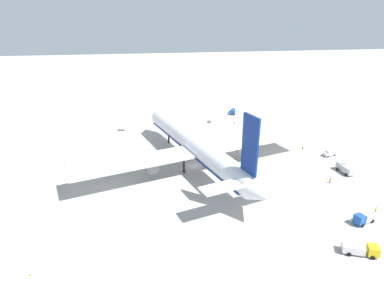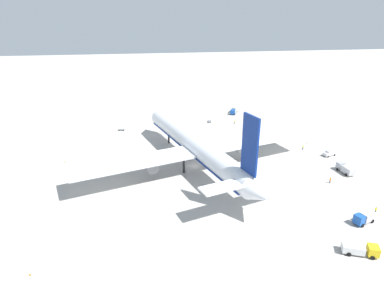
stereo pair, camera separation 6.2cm
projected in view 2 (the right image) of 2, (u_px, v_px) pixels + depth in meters
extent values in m
plane|color=#ADA8A0|center=(194.00, 165.00, 108.58)|extent=(600.00, 600.00, 0.00)
cylinder|color=silver|center=(194.00, 144.00, 105.75)|extent=(61.65, 24.14, 6.28)
cone|color=silver|center=(157.00, 115.00, 134.00)|extent=(6.59, 7.34, 6.15)
cone|color=silver|center=(260.00, 194.00, 76.99)|extent=(7.74, 7.53, 5.96)
cube|color=navy|center=(250.00, 145.00, 77.44)|extent=(5.89, 2.22, 14.29)
cube|color=silver|center=(224.00, 187.00, 77.68)|extent=(7.60, 12.44, 0.36)
cube|color=silver|center=(272.00, 175.00, 83.12)|extent=(7.60, 12.44, 0.36)
cube|color=silver|center=(133.00, 162.00, 95.07)|extent=(18.95, 36.72, 0.70)
cylinder|color=slate|center=(150.00, 165.00, 98.87)|extent=(6.77, 5.23, 3.65)
cube|color=silver|center=(255.00, 139.00, 111.91)|extent=(18.95, 36.72, 0.70)
cylinder|color=slate|center=(239.00, 147.00, 111.42)|extent=(5.56, 4.92, 3.73)
cylinder|color=black|center=(169.00, 137.00, 126.05)|extent=(0.70, 0.70, 4.42)
cylinder|color=black|center=(184.00, 166.00, 103.07)|extent=(0.70, 0.70, 4.42)
cylinder|color=black|center=(213.00, 160.00, 107.20)|extent=(0.70, 0.70, 4.42)
cube|color=navy|center=(194.00, 149.00, 106.40)|extent=(59.16, 23.11, 0.50)
cube|color=#194CA5|center=(359.00, 219.00, 78.05)|extent=(2.55, 2.30, 2.20)
cube|color=#B2B2B7|center=(367.00, 216.00, 79.43)|extent=(3.17, 4.00, 2.03)
cube|color=black|center=(358.00, 218.00, 77.58)|extent=(1.69, 0.68, 0.97)
cylinder|color=black|center=(363.00, 226.00, 77.67)|extent=(0.59, 0.95, 0.90)
cylinder|color=black|center=(355.00, 221.00, 79.39)|extent=(0.59, 0.95, 0.90)
cylinder|color=black|center=(373.00, 221.00, 79.28)|extent=(0.59, 0.95, 0.90)
cylinder|color=black|center=(365.00, 217.00, 80.99)|extent=(0.59, 0.95, 0.90)
cube|color=#194CA5|center=(233.00, 112.00, 160.13)|extent=(2.83, 2.83, 1.97)
cube|color=silver|center=(234.00, 109.00, 163.35)|extent=(4.81, 3.86, 2.51)
cube|color=black|center=(232.00, 111.00, 159.30)|extent=(0.88, 1.60, 0.87)
cylinder|color=black|center=(235.00, 114.00, 160.37)|extent=(0.94, 0.68, 0.90)
cylinder|color=black|center=(231.00, 114.00, 161.00)|extent=(0.94, 0.68, 0.90)
cylinder|color=black|center=(237.00, 111.00, 164.30)|extent=(0.94, 0.68, 0.90)
cylinder|color=black|center=(233.00, 111.00, 164.93)|extent=(0.94, 0.68, 0.90)
cube|color=yellow|center=(373.00, 250.00, 68.28)|extent=(3.01, 2.84, 1.90)
cube|color=silver|center=(353.00, 248.00, 69.14)|extent=(3.85, 4.91, 1.57)
cube|color=black|center=(378.00, 249.00, 67.94)|extent=(1.90, 0.83, 0.84)
cylinder|color=black|center=(370.00, 250.00, 69.76)|extent=(0.62, 0.95, 0.90)
cylinder|color=black|center=(373.00, 258.00, 67.59)|extent=(0.62, 0.95, 0.90)
cylinder|color=black|center=(347.00, 247.00, 70.71)|extent=(0.62, 0.95, 0.90)
cylinder|color=black|center=(349.00, 254.00, 68.55)|extent=(0.62, 0.95, 0.90)
cube|color=#999EA5|center=(341.00, 165.00, 105.13)|extent=(2.14, 2.42, 2.08)
cube|color=#B2B2B7|center=(348.00, 170.00, 102.15)|extent=(4.12, 2.69, 1.98)
cube|color=black|center=(339.00, 163.00, 105.51)|extent=(0.32, 1.83, 0.91)
cylinder|color=black|center=(337.00, 169.00, 105.06)|extent=(0.93, 0.42, 0.90)
cylinder|color=black|center=(343.00, 168.00, 105.63)|extent=(0.93, 0.42, 0.90)
cylinder|color=black|center=(346.00, 175.00, 101.51)|extent=(0.93, 0.42, 0.90)
cylinder|color=black|center=(352.00, 174.00, 102.09)|extent=(0.93, 0.42, 0.90)
cube|color=silver|center=(329.00, 153.00, 115.51)|extent=(3.21, 5.06, 1.10)
cube|color=silver|center=(330.00, 151.00, 115.30)|extent=(2.51, 3.39, 0.55)
cylinder|color=black|center=(328.00, 157.00, 114.30)|extent=(0.41, 0.68, 0.64)
cylinder|color=black|center=(324.00, 155.00, 115.84)|extent=(0.41, 0.68, 0.64)
cylinder|color=black|center=(335.00, 155.00, 115.60)|extent=(0.41, 0.68, 0.64)
cylinder|color=black|center=(330.00, 153.00, 117.13)|extent=(0.41, 0.68, 0.64)
cube|color=#595B60|center=(121.00, 130.00, 139.86)|extent=(1.85, 2.78, 0.15)
cylinder|color=#333338|center=(118.00, 130.00, 139.91)|extent=(0.19, 0.60, 0.08)
cylinder|color=black|center=(119.00, 130.00, 139.27)|extent=(0.19, 0.42, 0.40)
cylinder|color=black|center=(120.00, 129.00, 140.57)|extent=(0.19, 0.42, 0.40)
cylinder|color=black|center=(123.00, 131.00, 139.21)|extent=(0.19, 0.42, 0.40)
cylinder|color=black|center=(124.00, 129.00, 140.51)|extent=(0.19, 0.42, 0.40)
cube|color=#595B60|center=(209.00, 121.00, 150.27)|extent=(3.11, 2.03, 0.15)
cylinder|color=#333338|center=(209.00, 123.00, 148.67)|extent=(0.60, 0.22, 0.08)
cylinder|color=black|center=(211.00, 122.00, 149.24)|extent=(0.42, 0.21, 0.40)
cylinder|color=black|center=(208.00, 122.00, 149.35)|extent=(0.42, 0.21, 0.40)
cylinder|color=black|center=(211.00, 121.00, 151.25)|extent=(0.42, 0.21, 0.40)
cylinder|color=black|center=(208.00, 121.00, 151.35)|extent=(0.42, 0.21, 0.40)
cylinder|color=navy|center=(375.00, 212.00, 82.98)|extent=(0.37, 0.37, 0.88)
cylinder|color=yellow|center=(376.00, 209.00, 82.70)|extent=(0.46, 0.46, 0.66)
sphere|color=#8C6647|center=(376.00, 208.00, 82.53)|extent=(0.24, 0.24, 0.24)
cylinder|color=navy|center=(234.00, 123.00, 147.94)|extent=(0.45, 0.45, 0.80)
cylinder|color=yellow|center=(234.00, 121.00, 147.68)|extent=(0.56, 0.56, 0.60)
sphere|color=tan|center=(234.00, 120.00, 147.53)|extent=(0.22, 0.22, 0.22)
cylinder|color=#3F3F47|center=(330.00, 182.00, 97.44)|extent=(0.45, 0.45, 0.89)
cylinder|color=orange|center=(330.00, 179.00, 97.15)|extent=(0.56, 0.56, 0.67)
sphere|color=#8C6647|center=(331.00, 178.00, 96.98)|extent=(0.24, 0.24, 0.24)
cylinder|color=black|center=(303.00, 148.00, 120.73)|extent=(0.45, 0.45, 0.89)
cylinder|color=#B2F219|center=(303.00, 146.00, 120.44)|extent=(0.56, 0.56, 0.67)
sphere|color=tan|center=(303.00, 145.00, 120.27)|extent=(0.24, 0.24, 0.24)
cone|color=orange|center=(65.00, 162.00, 110.74)|extent=(0.36, 0.36, 0.55)
cone|color=orange|center=(30.00, 274.00, 63.66)|extent=(0.36, 0.36, 0.55)
cone|color=orange|center=(98.00, 127.00, 143.65)|extent=(0.36, 0.36, 0.55)
cone|color=orange|center=(215.00, 125.00, 145.86)|extent=(0.36, 0.36, 0.55)
cone|color=orange|center=(307.00, 143.00, 125.91)|extent=(0.36, 0.36, 0.55)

